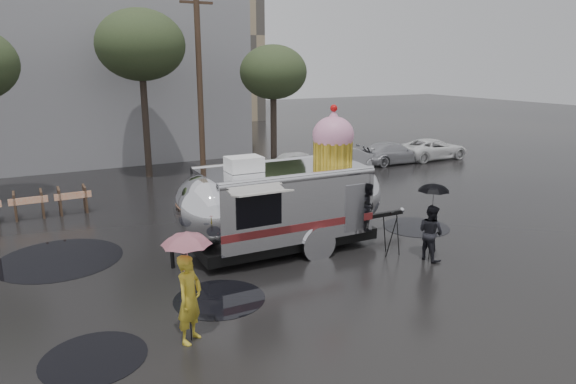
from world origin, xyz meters
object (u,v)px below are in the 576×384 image
person_left (189,299)px  tripod (391,230)px  airstream_trailer (285,199)px  person_right (431,233)px

person_left → tripod: person_left is taller
airstream_trailer → tripod: size_ratio=6.16×
airstream_trailer → person_right: airstream_trailer is taller
airstream_trailer → person_left: 5.83m
person_left → tripod: 7.04m
airstream_trailer → tripod: airstream_trailer is taller
person_left → tripod: size_ratio=1.41×
airstream_trailer → person_left: airstream_trailer is taller
airstream_trailer → tripod: bearing=-37.7°
airstream_trailer → person_left: (-4.25, -3.94, -0.61)m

